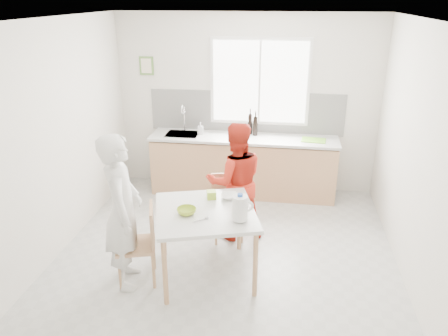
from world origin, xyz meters
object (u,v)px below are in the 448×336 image
(dining_table, at_px, (205,217))
(wine_bottle_b, at_px, (255,126))
(milk_jug, at_px, (240,208))
(chair_far, at_px, (226,203))
(person_white, at_px, (123,212))
(wine_bottle_a, at_px, (250,124))
(chair_left, at_px, (142,241))
(person_red, at_px, (235,182))
(bowl_white, at_px, (230,196))
(bowl_green, at_px, (187,211))

(dining_table, relative_size, wine_bottle_b, 4.30)
(dining_table, bearing_deg, milk_jug, -23.96)
(chair_far, bearing_deg, dining_table, -113.30)
(person_white, height_order, milk_jug, person_white)
(dining_table, distance_m, wine_bottle_a, 2.43)
(person_white, distance_m, wine_bottle_b, 2.83)
(chair_left, xyz_separation_m, person_red, (0.86, 1.09, 0.28))
(dining_table, relative_size, person_red, 0.85)
(chair_left, height_order, bowl_white, chair_left)
(wine_bottle_a, bearing_deg, milk_jug, -86.63)
(chair_left, relative_size, person_red, 0.58)
(bowl_white, distance_m, milk_jug, 0.55)
(wine_bottle_a, bearing_deg, wine_bottle_b, -35.06)
(person_white, bearing_deg, dining_table, -90.00)
(milk_jug, bearing_deg, wine_bottle_b, 74.45)
(milk_jug, bearing_deg, chair_left, 164.41)
(person_white, bearing_deg, bowl_green, -94.37)
(bowl_green, bearing_deg, person_red, 68.80)
(chair_far, bearing_deg, person_white, -146.00)
(bowl_white, distance_m, wine_bottle_a, 2.08)
(person_white, height_order, bowl_green, person_white)
(person_white, bearing_deg, chair_left, -90.00)
(bowl_white, relative_size, wine_bottle_a, 0.61)
(chair_left, xyz_separation_m, wine_bottle_b, (0.98, 2.53, 0.59))
(dining_table, relative_size, wine_bottle_a, 4.03)
(dining_table, bearing_deg, wine_bottle_b, 81.94)
(wine_bottle_a, bearing_deg, dining_table, -95.77)
(bowl_white, xyz_separation_m, wine_bottle_a, (0.03, 2.06, 0.26))
(chair_left, relative_size, milk_jug, 3.12)
(dining_table, distance_m, bowl_green, 0.24)
(wine_bottle_b, bearing_deg, chair_left, -111.27)
(person_white, distance_m, milk_jug, 1.22)
(dining_table, height_order, milk_jug, milk_jug)
(milk_jug, xyz_separation_m, wine_bottle_b, (-0.06, 2.50, 0.12))
(dining_table, bearing_deg, chair_left, -163.01)
(chair_far, bearing_deg, bowl_white, -95.08)
(person_red, relative_size, wine_bottle_b, 5.06)
(bowl_green, bearing_deg, chair_left, -168.91)
(person_white, xyz_separation_m, wine_bottle_a, (1.06, 2.64, 0.24))
(bowl_green, bearing_deg, wine_bottle_a, 80.49)
(milk_jug, xyz_separation_m, wine_bottle_a, (-0.15, 2.56, 0.13))
(chair_far, bearing_deg, milk_jug, -91.36)
(bowl_white, distance_m, wine_bottle_b, 2.02)
(dining_table, height_order, person_red, person_red)
(chair_far, distance_m, milk_jug, 1.20)
(chair_left, bearing_deg, dining_table, 90.00)
(chair_far, bearing_deg, bowl_green, -122.52)
(chair_left, relative_size, chair_far, 1.06)
(dining_table, xyz_separation_m, bowl_green, (-0.18, -0.11, 0.11))
(dining_table, bearing_deg, bowl_white, 56.79)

